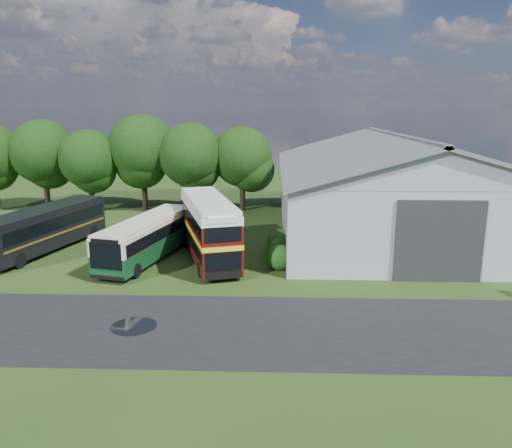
{
  "coord_description": "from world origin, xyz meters",
  "views": [
    {
      "loc": [
        5.18,
        -24.96,
        10.32
      ],
      "look_at": [
        3.98,
        8.0,
        2.52
      ],
      "focal_mm": 35.0,
      "sensor_mm": 36.0,
      "label": 1
    }
  ],
  "objects_px": {
    "storage_shed": "(394,183)",
    "bus_green_single": "(148,238)",
    "bus_dark_single": "(45,228)",
    "bus_maroon_double": "(209,229)"
  },
  "relations": [
    {
      "from": "storage_shed",
      "to": "bus_maroon_double",
      "type": "xyz_separation_m",
      "value": [
        -14.23,
        -8.14,
        -2.01
      ]
    },
    {
      "from": "storage_shed",
      "to": "bus_dark_single",
      "type": "xyz_separation_m",
      "value": [
        -26.48,
        -6.3,
        -2.49
      ]
    },
    {
      "from": "bus_green_single",
      "to": "bus_dark_single",
      "type": "xyz_separation_m",
      "value": [
        -8.03,
        1.92,
        0.13
      ]
    },
    {
      "from": "storage_shed",
      "to": "bus_green_single",
      "type": "bearing_deg",
      "value": -156.0
    },
    {
      "from": "storage_shed",
      "to": "bus_green_single",
      "type": "height_order",
      "value": "storage_shed"
    },
    {
      "from": "storage_shed",
      "to": "bus_green_single",
      "type": "xyz_separation_m",
      "value": [
        -18.45,
        -8.21,
        -2.63
      ]
    },
    {
      "from": "bus_green_single",
      "to": "bus_maroon_double",
      "type": "xyz_separation_m",
      "value": [
        4.22,
        0.07,
        0.61
      ]
    },
    {
      "from": "bus_dark_single",
      "to": "bus_green_single",
      "type": "bearing_deg",
      "value": 1.22
    },
    {
      "from": "bus_green_single",
      "to": "bus_maroon_double",
      "type": "height_order",
      "value": "bus_maroon_double"
    },
    {
      "from": "bus_maroon_double",
      "to": "bus_dark_single",
      "type": "bearing_deg",
      "value": 154.43
    }
  ]
}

